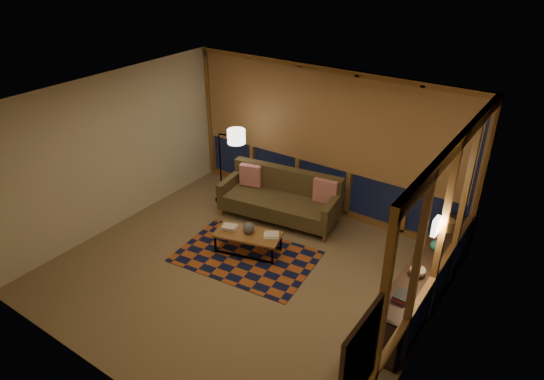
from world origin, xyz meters
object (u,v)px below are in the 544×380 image
Objects in this scene: floor_lamp at (220,165)px; coffee_table at (248,243)px; bookshelf at (424,280)px; sofa at (280,198)px.

coffee_table is at bearing -52.28° from floor_lamp.
bookshelf is at bearing -24.39° from floor_lamp.
floor_lamp is at bearing 174.22° from sofa.
floor_lamp reaches higher than coffee_table.
coffee_table is 0.71× the size of floor_lamp.
coffee_table is at bearing -90.38° from sofa.
floor_lamp is at bearing 171.09° from bookshelf.
floor_lamp is 4.30m from bookshelf.
floor_lamp is (-1.32, -0.06, 0.33)m from sofa.
sofa is at bearing 166.09° from bookshelf.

